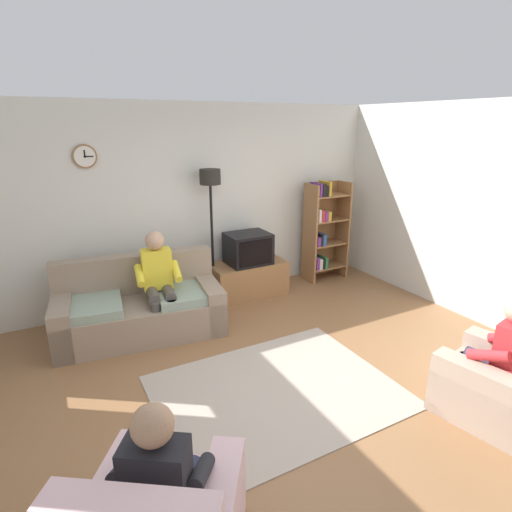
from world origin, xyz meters
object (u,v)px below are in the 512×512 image
bookshelf (323,230)px  person_on_couch (159,278)px  tv (248,248)px  tv_stand (248,279)px  couch (140,309)px  person_in_right_armchair (499,351)px  person_in_left_armchair (163,476)px  floor_lamp (211,199)px  armchair_near_bookshelf (503,388)px

bookshelf → person_on_couch: bearing=-167.9°
tv → person_on_couch: bearing=-160.6°
bookshelf → person_on_couch: 2.89m
tv_stand → bookshelf: bookshelf is taller
couch → person_in_right_armchair: bearing=-50.9°
couch → person_in_left_armchair: (-0.51, -2.82, 0.29)m
floor_lamp → tv: bearing=-14.0°
couch → tv: 1.76m
bookshelf → person_in_left_armchair: (-3.56, -3.31, -0.21)m
tv → person_on_couch: size_ratio=0.48×
person_on_couch → person_in_right_armchair: size_ratio=1.11×
tv → bookshelf: bearing=4.0°
person_in_left_armchair → person_on_couch: bearing=74.9°
bookshelf → floor_lamp: floor_lamp is taller
tv_stand → bookshelf: (1.39, 0.07, 0.56)m
couch → person_in_left_armchair: person_in_left_armchair is taller
person_in_right_armchair → person_in_left_armchair: bearing=178.6°
bookshelf → armchair_near_bookshelf: 3.57m
tv → armchair_near_bookshelf: bearing=-78.3°
couch → bookshelf: (3.05, 0.49, 0.50)m
tv_stand → couch: bearing=-165.7°
floor_lamp → armchair_near_bookshelf: size_ratio=1.81×
bookshelf → person_on_couch: size_ratio=1.28×
person_in_right_armchair → tv_stand: bearing=101.7°
person_on_couch → bookshelf: bearing=12.1°
tv_stand → person_in_left_armchair: 3.91m
person_in_right_armchair → tv: bearing=101.7°
tv_stand → tv: (0.00, -0.02, 0.47)m
person_on_couch → person_in_left_armchair: bearing=-105.1°
tv → couch: bearing=-166.5°
bookshelf → person_in_left_armchair: bearing=-137.0°
tv → person_in_right_armchair: 3.36m
armchair_near_bookshelf → person_in_left_armchair: (-2.87, 0.16, 0.32)m
bookshelf → couch: bearing=-170.8°
armchair_near_bookshelf → person_in_right_armchair: person_in_right_armchair is taller
couch → person_in_left_armchair: bearing=-100.2°
person_in_left_armchair → tv_stand: bearing=56.2°
tv_stand → person_in_left_armchair: bearing=-123.8°
floor_lamp → armchair_near_bookshelf: 3.87m
person_on_couch → person_in_left_armchair: size_ratio=1.11×
floor_lamp → armchair_near_bookshelf: bearing=-71.1°
couch → armchair_near_bookshelf: size_ratio=1.95×
tv → floor_lamp: bearing=166.0°
tv → tv_stand: bearing=90.0°
floor_lamp → person_on_couch: size_ratio=1.49×
tv_stand → floor_lamp: 1.30m
armchair_near_bookshelf → floor_lamp: bearing=108.9°
person_on_couch → person_in_right_armchair: (2.12, -2.78, -0.09)m
tv_stand → bookshelf: bearing=3.0°
armchair_near_bookshelf → person_on_couch: bearing=126.7°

